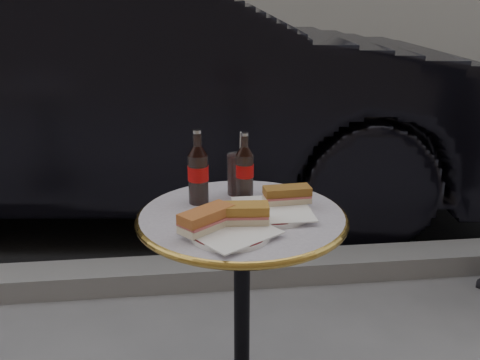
{
  "coord_description": "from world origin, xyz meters",
  "views": [
    {
      "loc": [
        -0.18,
        -1.44,
        1.33
      ],
      "look_at": [
        0.0,
        0.05,
        0.82
      ],
      "focal_mm": 40.0,
      "sensor_mm": 36.0,
      "label": 1
    }
  ],
  "objects": [
    {
      "name": "sandwich_right",
      "position": [
        0.14,
        0.04,
        0.77
      ],
      "size": [
        0.14,
        0.08,
        0.05
      ],
      "primitive_type": "cube",
      "rotation": [
        0.0,
        0.0,
        0.07
      ],
      "color": "brown",
      "rests_on": "plate_right"
    },
    {
      "name": "plate_right",
      "position": [
        0.09,
        -0.01,
        0.74
      ],
      "size": [
        0.26,
        0.26,
        0.01
      ],
      "primitive_type": "cylinder",
      "rotation": [
        0.0,
        0.0,
        -0.16
      ],
      "color": "white",
      "rests_on": "bistro_table"
    },
    {
      "name": "plate_left",
      "position": [
        -0.05,
        -0.15,
        0.74
      ],
      "size": [
        0.29,
        0.29,
        0.01
      ],
      "primitive_type": "cylinder",
      "rotation": [
        0.0,
        0.0,
        0.42
      ],
      "color": "white",
      "rests_on": "bistro_table"
    },
    {
      "name": "sandwich_left_b",
      "position": [
        -0.01,
        -0.1,
        0.77
      ],
      "size": [
        0.16,
        0.08,
        0.05
      ],
      "primitive_type": "cube",
      "rotation": [
        0.0,
        0.0,
        -0.08
      ],
      "color": "#AC742B",
      "rests_on": "plate_left"
    },
    {
      "name": "bistro_table",
      "position": [
        0.0,
        0.0,
        0.37
      ],
      "size": [
        0.62,
        0.62,
        0.73
      ],
      "primitive_type": null,
      "color": "#BAB2C4",
      "rests_on": "ground"
    },
    {
      "name": "sandwich_left_a",
      "position": [
        -0.11,
        -0.13,
        0.77
      ],
      "size": [
        0.17,
        0.15,
        0.05
      ],
      "primitive_type": "cube",
      "rotation": [
        0.0,
        0.0,
        0.69
      ],
      "color": "#B05F2C",
      "rests_on": "plate_left"
    },
    {
      "name": "cola_bottle_left",
      "position": [
        -0.12,
        0.11,
        0.85
      ],
      "size": [
        0.07,
        0.07,
        0.23
      ],
      "primitive_type": null,
      "rotation": [
        0.0,
        0.0,
        -0.06
      ],
      "color": "black",
      "rests_on": "bistro_table"
    },
    {
      "name": "curb",
      "position": [
        0.0,
        0.9,
        0.05
      ],
      "size": [
        40.0,
        0.2,
        0.12
      ],
      "primitive_type": "cube",
      "color": "gray",
      "rests_on": "ground"
    },
    {
      "name": "cola_bottle_right",
      "position": [
        0.03,
        0.14,
        0.84
      ],
      "size": [
        0.07,
        0.07,
        0.21
      ],
      "primitive_type": null,
      "rotation": [
        0.0,
        0.0,
        0.2
      ],
      "color": "black",
      "rests_on": "bistro_table"
    },
    {
      "name": "parked_car",
      "position": [
        -0.44,
        2.05,
        0.79
      ],
      "size": [
        2.19,
        4.97,
        1.59
      ],
      "primitive_type": "imported",
      "rotation": [
        0.0,
        0.0,
        1.46
      ],
      "color": "black",
      "rests_on": "ground"
    },
    {
      "name": "asphalt_road",
      "position": [
        0.0,
        5.0,
        0.0
      ],
      "size": [
        40.0,
        8.0,
        0.0
      ],
      "primitive_type": "cube",
      "color": "black",
      "rests_on": "ground"
    },
    {
      "name": "cola_glass",
      "position": [
        0.0,
        0.17,
        0.8
      ],
      "size": [
        0.07,
        0.07,
        0.13
      ],
      "primitive_type": "cylinder",
      "rotation": [
        0.0,
        0.0,
        -0.09
      ],
      "color": "black",
      "rests_on": "bistro_table"
    }
  ]
}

